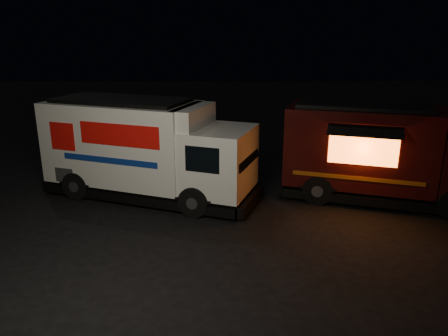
% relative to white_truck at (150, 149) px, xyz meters
% --- Properties ---
extents(ground, '(80.00, 80.00, 0.00)m').
position_rel_white_truck_xyz_m(ground, '(0.63, -3.38, -1.71)').
color(ground, black).
rests_on(ground, ground).
extents(white_truck, '(7.96, 4.91, 3.42)m').
position_rel_white_truck_xyz_m(white_truck, '(0.00, 0.00, 0.00)').
color(white_truck, silver).
rests_on(white_truck, ground).
extents(red_truck, '(7.57, 4.59, 3.31)m').
position_rel_white_truck_xyz_m(red_truck, '(8.13, -0.21, -0.05)').
color(red_truck, black).
rests_on(red_truck, ground).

